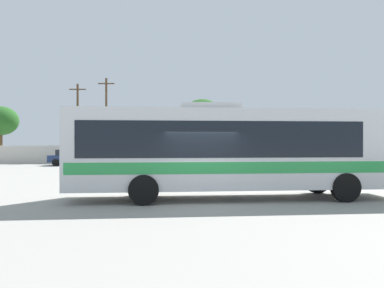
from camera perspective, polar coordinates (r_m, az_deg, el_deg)
name	(u,v)px	position (r m, az deg, el deg)	size (l,w,h in m)	color
ground_plane	(181,177)	(23.96, -1.67, -4.87)	(300.00, 300.00, 0.00)	gray
perimeter_wall	(169,154)	(40.76, -3.30, -1.48)	(80.00, 0.30, 1.81)	beige
coach_bus_silver_green	(230,148)	(14.89, 5.60, -0.62)	(12.35, 2.78, 3.59)	silver
parked_car_leftmost_dark_blue	(71,157)	(37.82, -17.16, -1.81)	(4.07, 2.04, 1.47)	navy
parked_car_second_red	(146,157)	(36.57, -6.72, -1.85)	(4.58, 2.03, 1.50)	red
utility_pole_near	(106,118)	(44.26, -12.37, 3.69)	(1.80, 0.29, 9.21)	#4C3823
utility_pole_far	(78,121)	(45.10, -16.31, 3.22)	(1.80, 0.26, 8.59)	#4C3823
roadside_tree_left	(1,121)	(47.18, -26.06, 3.04)	(3.68, 3.68, 6.04)	brown
roadside_tree_midleft	(86,121)	(45.07, -15.23, 3.31)	(3.74, 3.74, 6.15)	brown
roadside_tree_midright	(202,117)	(46.65, 1.51, 4.02)	(4.84, 4.84, 7.27)	brown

